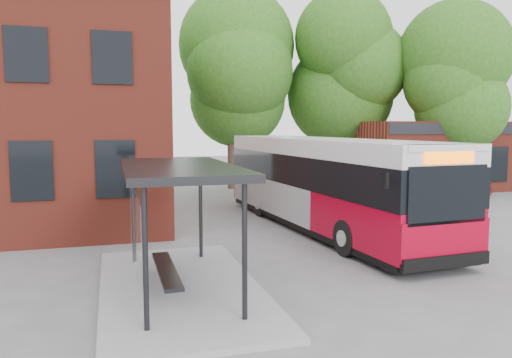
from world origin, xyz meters
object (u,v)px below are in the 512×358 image
object	(u,v)px
bicycle_0	(382,190)
bicycle_6	(429,187)
bicycle_4	(432,191)
bicycle_7	(446,187)
bicycle_2	(385,190)
bicycle_5	(436,191)
bicycle_1	(408,191)
city_bus	(323,184)
bus_shelter	(179,228)
bicycle_3	(418,190)
bicycle_extra_0	(479,188)

from	to	relation	value
bicycle_0	bicycle_6	bearing A→B (deg)	-77.09
bicycle_4	bicycle_7	world-z (taller)	bicycle_7
bicycle_2	bicycle_5	xyz separation A→B (m)	(2.15, -1.25, 0.02)
bicycle_5	bicycle_4	bearing A→B (deg)	-17.37
bicycle_1	bicycle_5	xyz separation A→B (m)	(1.63, -0.03, -0.02)
bicycle_6	bicycle_7	size ratio (longest dim) A/B	0.98
city_bus	bicycle_2	distance (m)	8.90
bus_shelter	bicycle_2	bearing A→B (deg)	43.73
bicycle_7	city_bus	bearing A→B (deg)	136.17
city_bus	bicycle_3	xyz separation A→B (m)	(7.66, 5.41, -1.15)
bicycle_2	bicycle_4	bearing A→B (deg)	-84.13
bus_shelter	bicycle_extra_0	distance (m)	19.96
bicycle_7	bicycle_3	bearing A→B (deg)	109.09
bicycle_5	bicycle_7	distance (m)	1.16
bicycle_extra_0	bicycle_5	bearing A→B (deg)	95.48
bicycle_1	city_bus	bearing A→B (deg)	149.28
bicycle_3	bicycle_1	bearing A→B (deg)	100.96
bicycle_5	bicycle_6	world-z (taller)	bicycle_6
bus_shelter	bicycle_5	world-z (taller)	bus_shelter
bicycle_5	bicycle_7	size ratio (longest dim) A/B	0.85
bicycle_6	bicycle_7	world-z (taller)	bicycle_7
city_bus	bicycle_1	world-z (taller)	city_bus
bicycle_2	bicycle_extra_0	distance (m)	4.92
bicycle_3	bicycle_extra_0	xyz separation A→B (m)	(3.38, -0.42, 0.00)
bicycle_4	bicycle_7	bearing A→B (deg)	-106.61
bicycle_2	city_bus	bearing A→B (deg)	158.31
bus_shelter	bicycle_3	world-z (taller)	bus_shelter
bicycle_2	bicycle_6	distance (m)	2.63
bicycle_0	bicycle_5	distance (m)	2.64
city_bus	bicycle_3	bearing A→B (deg)	31.13
bus_shelter	bicycle_7	bearing A→B (deg)	35.55
bus_shelter	bicycle_2	distance (m)	16.92
bicycle_0	bicycle_2	distance (m)	0.16
bus_shelter	bicycle_4	bearing A→B (deg)	37.02
bicycle_2	bicycle_4	distance (m)	2.41
bicycle_3	city_bus	bearing A→B (deg)	109.98
bicycle_5	bicycle_7	xyz separation A→B (m)	(1.02, 0.56, 0.08)
bicycle_6	bicycle_extra_0	world-z (taller)	bicycle_extra_0
bicycle_6	bicycle_7	xyz separation A→B (m)	(0.53, -0.74, 0.08)
bicycle_1	bicycle_3	size ratio (longest dim) A/B	0.99
city_bus	bicycle_extra_0	world-z (taller)	city_bus
bicycle_1	bicycle_2	xyz separation A→B (m)	(-0.52, 1.21, -0.04)
city_bus	bicycle_2	xyz separation A→B (m)	(6.28, 6.20, -1.20)
bicycle_1	bicycle_4	world-z (taller)	bicycle_1
bus_shelter	bicycle_1	size ratio (longest dim) A/B	4.27
bicycle_4	bicycle_6	distance (m)	0.86
bicycle_1	bicycle_6	distance (m)	2.46
city_bus	bicycle_5	size ratio (longest dim) A/B	8.27
city_bus	bicycle_0	size ratio (longest dim) A/B	7.46
bicycle_2	bus_shelter	bearing A→B (deg)	157.39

